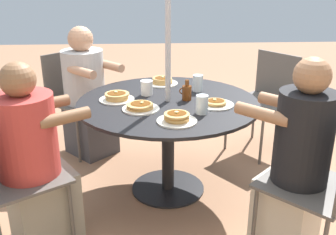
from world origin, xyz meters
TOP-DOWN VIEW (x-y plane):
  - ground_plane at (0.00, 0.00)m, footprint 12.00×12.00m
  - patio_table at (0.00, 0.00)m, footprint 1.28×1.28m
  - umbrella_pole at (0.00, 0.00)m, footprint 0.04×0.04m
  - patio_chair_north at (0.80, -0.82)m, footprint 0.66×0.66m
  - diner_north at (0.67, -0.70)m, footprint 0.58×0.58m
  - patio_chair_east at (0.95, 0.64)m, footprint 0.65×0.65m
  - diner_east at (0.80, 0.55)m, footprint 0.57×0.54m
  - patio_chair_south at (-0.80, 0.82)m, footprint 0.66×0.66m
  - diner_south at (-0.68, 0.70)m, footprint 0.54×0.55m
  - patio_chair_west at (-0.92, -0.69)m, footprint 0.65×0.65m
  - pancake_plate_a at (-0.03, 0.40)m, footprint 0.25×0.25m
  - pancake_plate_b at (0.36, -0.03)m, footprint 0.25×0.25m
  - pancake_plate_c at (0.02, -0.42)m, footprint 0.25×0.25m
  - pancake_plate_d at (0.19, 0.17)m, footprint 0.25×0.25m
  - pancake_plate_e at (-0.32, 0.11)m, footprint 0.25×0.25m
  - syrup_bottle at (-0.13, -0.02)m, footprint 0.09×0.07m
  - coffee_cup at (0.15, -0.15)m, footprint 0.09×0.09m
  - drinking_glass_a at (-0.24, -0.22)m, footprint 0.08×0.08m
  - drinking_glass_b at (-0.20, 0.26)m, footprint 0.08×0.08m

SIDE VIEW (x-z plane):
  - ground_plane at x=0.00m, z-range 0.00..0.00m
  - diner_north at x=0.67m, z-range -0.05..1.08m
  - diner_east at x=0.80m, z-range -0.05..1.08m
  - patio_chair_north at x=0.80m, z-range 0.08..0.95m
  - patio_chair_east at x=0.95m, z-range 0.08..0.95m
  - patio_chair_south at x=-0.80m, z-range 0.08..0.95m
  - patio_chair_west at x=-0.92m, z-range 0.08..0.95m
  - diner_south at x=-0.68m, z-range -0.04..1.13m
  - patio_table at x=0.00m, z-range 0.23..0.94m
  - pancake_plate_e at x=-0.32m, z-range 0.70..0.75m
  - pancake_plate_d at x=0.19m, z-range 0.70..0.75m
  - pancake_plate_c at x=0.02m, z-range 0.70..0.76m
  - pancake_plate_b at x=0.36m, z-range 0.70..0.76m
  - pancake_plate_a at x=-0.03m, z-range 0.70..0.77m
  - coffee_cup at x=0.15m, z-range 0.71..0.82m
  - syrup_bottle at x=-0.13m, z-range 0.69..0.84m
  - drinking_glass_b at x=-0.20m, z-range 0.71..0.83m
  - drinking_glass_a at x=-0.24m, z-range 0.71..0.83m
  - umbrella_pole at x=0.00m, z-range 0.00..2.16m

